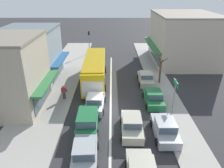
# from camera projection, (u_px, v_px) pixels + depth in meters

# --- Properties ---
(ground_plane) EXTENTS (140.00, 140.00, 0.00)m
(ground_plane) POSITION_uv_depth(u_px,v_px,m) (111.00, 112.00, 21.69)
(ground_plane) COLOR #2D2D30
(lane_centre_line) EXTENTS (0.20, 28.00, 0.01)m
(lane_centre_line) POSITION_uv_depth(u_px,v_px,m) (111.00, 94.00, 25.34)
(lane_centre_line) COLOR silver
(lane_centre_line) RESTS_ON ground
(sidewalk_left) EXTENTS (5.20, 44.00, 0.14)m
(sidewalk_left) POSITION_uv_depth(u_px,v_px,m) (57.00, 86.00, 27.15)
(sidewalk_left) COLOR #A39E96
(sidewalk_left) RESTS_ON ground
(kerb_right) EXTENTS (2.80, 44.00, 0.12)m
(kerb_right) POSITION_uv_depth(u_px,v_px,m) (161.00, 86.00, 27.12)
(kerb_right) COLOR #A39E96
(kerb_right) RESTS_ON ground
(shopfront_corner_near) EXTENTS (7.77, 7.06, 7.26)m
(shopfront_corner_near) POSITION_uv_depth(u_px,v_px,m) (7.00, 74.00, 21.17)
(shopfront_corner_near) COLOR #B2A38E
(shopfront_corner_near) RESTS_ON ground
(shopfront_mid_block) EXTENTS (7.39, 7.22, 6.81)m
(shopfront_mid_block) POSITION_uv_depth(u_px,v_px,m) (33.00, 54.00, 28.08)
(shopfront_mid_block) COLOR #84939E
(shopfront_mid_block) RESTS_ON ground
(building_right_far) EXTENTS (9.89, 12.11, 7.64)m
(building_right_far) POSITION_uv_depth(u_px,v_px,m) (184.00, 38.00, 34.79)
(building_right_far) COLOR beige
(building_right_far) RESTS_ON ground
(city_bus) EXTENTS (2.93, 10.91, 3.23)m
(city_bus) POSITION_uv_depth(u_px,v_px,m) (96.00, 68.00, 27.60)
(city_bus) COLOR yellow
(city_bus) RESTS_ON ground
(sedan_adjacent_lane_trail) EXTENTS (1.98, 4.24, 1.47)m
(sedan_adjacent_lane_trail) POSITION_uv_depth(u_px,v_px,m) (132.00, 125.00, 18.46)
(sedan_adjacent_lane_trail) COLOR #B7B29E
(sedan_adjacent_lane_trail) RESTS_ON ground
(wagon_behind_bus_near) EXTENTS (1.99, 4.52, 1.58)m
(wagon_behind_bus_near) POSITION_uv_depth(u_px,v_px,m) (88.00, 120.00, 19.01)
(wagon_behind_bus_near) COLOR #1E6638
(wagon_behind_bus_near) RESTS_ON ground
(sedan_queue_far_back) EXTENTS (2.03, 4.27, 1.47)m
(sedan_queue_far_back) POSITION_uv_depth(u_px,v_px,m) (96.00, 102.00, 22.05)
(sedan_queue_far_back) COLOR silver
(sedan_queue_far_back) RESTS_ON ground
(sedan_adjacent_lane_lead) EXTENTS (2.05, 4.28, 1.47)m
(sedan_adjacent_lane_lead) POSITION_uv_depth(u_px,v_px,m) (85.00, 154.00, 15.30)
(sedan_adjacent_lane_lead) COLOR #9EA3A8
(sedan_adjacent_lane_lead) RESTS_ON ground
(parked_sedan_kerb_front) EXTENTS (1.90, 4.20, 1.47)m
(parked_sedan_kerb_front) POSITION_uv_depth(u_px,v_px,m) (165.00, 129.00, 17.95)
(parked_sedan_kerb_front) COLOR #9EA3A8
(parked_sedan_kerb_front) RESTS_ON ground
(parked_sedan_kerb_second) EXTENTS (1.92, 4.21, 1.47)m
(parked_sedan_kerb_second) POSITION_uv_depth(u_px,v_px,m) (154.00, 98.00, 22.96)
(parked_sedan_kerb_second) COLOR #1E6638
(parked_sedan_kerb_second) RESTS_ON ground
(parked_sedan_kerb_third) EXTENTS (1.94, 4.22, 1.47)m
(parked_sedan_kerb_third) POSITION_uv_depth(u_px,v_px,m) (146.00, 78.00, 27.77)
(parked_sedan_kerb_third) COLOR #B7B29E
(parked_sedan_kerb_third) RESTS_ON ground
(traffic_light_downstreet) EXTENTS (0.32, 0.24, 4.20)m
(traffic_light_downstreet) POSITION_uv_depth(u_px,v_px,m) (90.00, 39.00, 38.80)
(traffic_light_downstreet) COLOR gray
(traffic_light_downstreet) RESTS_ON ground
(directional_road_sign) EXTENTS (0.10, 1.40, 3.60)m
(directional_road_sign) POSITION_uv_depth(u_px,v_px,m) (176.00, 89.00, 20.20)
(directional_road_sign) COLOR gray
(directional_road_sign) RESTS_ON ground
(street_tree_right) EXTENTS (1.46, 1.61, 3.95)m
(street_tree_right) POSITION_uv_depth(u_px,v_px,m) (161.00, 70.00, 27.32)
(street_tree_right) COLOR brown
(street_tree_right) RESTS_ON ground
(pedestrian_with_handbag_near) EXTENTS (0.61, 0.49, 1.63)m
(pedestrian_with_handbag_near) POSITION_uv_depth(u_px,v_px,m) (65.00, 91.00, 23.48)
(pedestrian_with_handbag_near) COLOR #333338
(pedestrian_with_handbag_near) RESTS_ON sidewalk_left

